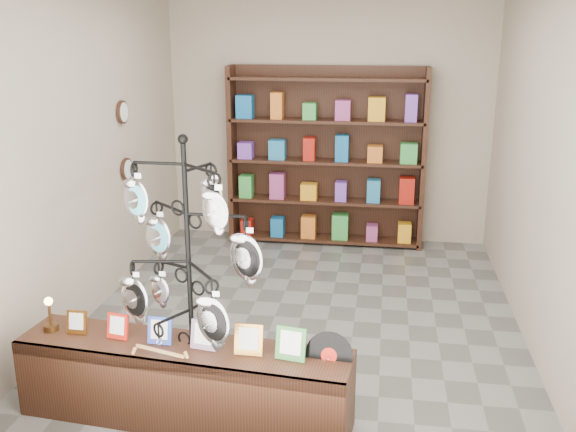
% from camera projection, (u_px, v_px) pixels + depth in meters
% --- Properties ---
extents(ground, '(5.00, 5.00, 0.00)m').
position_uv_depth(ground, '(301.00, 318.00, 6.05)').
color(ground, slate).
rests_on(ground, ground).
extents(room_envelope, '(5.00, 5.00, 5.00)m').
position_uv_depth(room_envelope, '(302.00, 122.00, 5.53)').
color(room_envelope, '#B0A08D').
rests_on(room_envelope, ground).
extents(display_tree, '(1.08, 1.08, 2.00)m').
position_uv_depth(display_tree, '(188.00, 262.00, 4.20)').
color(display_tree, black).
rests_on(display_tree, ground).
extents(front_shelf, '(2.34, 0.68, 0.82)m').
position_uv_depth(front_shelf, '(184.00, 382.00, 4.41)').
color(front_shelf, black).
rests_on(front_shelf, ground).
extents(back_shelving, '(2.42, 0.36, 2.20)m').
position_uv_depth(back_shelving, '(326.00, 163.00, 7.94)').
color(back_shelving, black).
rests_on(back_shelving, ground).
extents(wall_clocks, '(0.03, 0.24, 0.84)m').
position_uv_depth(wall_clocks, '(125.00, 141.00, 6.68)').
color(wall_clocks, black).
rests_on(wall_clocks, ground).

